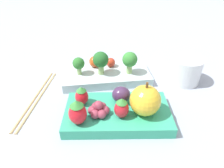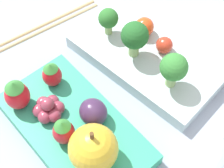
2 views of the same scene
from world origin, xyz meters
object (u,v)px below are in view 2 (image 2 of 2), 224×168
at_px(plum, 93,112).
at_px(grape_cluster, 49,109).
at_px(bento_box_fruit, 75,130).
at_px(broccoli_floret_1, 174,68).
at_px(cherry_tomato_1, 163,44).
at_px(broccoli_floret_0, 135,36).
at_px(broccoli_floret_2, 108,19).
at_px(apple, 93,149).
at_px(strawberry_1, 17,94).
at_px(chopsticks_pair, 37,29).
at_px(strawberry_0, 63,131).
at_px(cherry_tomato_0, 144,27).
at_px(strawberry_2, 52,74).
at_px(bento_box_savoury, 145,60).

xyz_separation_m(plum, grape_cluster, (-0.04, -0.04, -0.01)).
height_order(bento_box_fruit, broccoli_floret_1, broccoli_floret_1).
height_order(cherry_tomato_1, grape_cluster, grape_cluster).
bearing_deg(broccoli_floret_0, grape_cluster, -89.59).
bearing_deg(broccoli_floret_2, bento_box_fruit, -55.75).
relative_size(apple, grape_cluster, 1.64).
height_order(bento_box_fruit, strawberry_1, strawberry_1).
bearing_deg(plum, grape_cluster, -139.13).
bearing_deg(chopsticks_pair, cherry_tomato_1, 32.95).
bearing_deg(strawberry_0, broccoli_floret_0, 105.74).
distance_m(cherry_tomato_0, strawberry_2, 0.15).
relative_size(broccoli_floret_2, strawberry_1, 0.90).
distance_m(broccoli_floret_1, plum, 0.11).
relative_size(bento_box_fruit, cherry_tomato_1, 8.57).
relative_size(bento_box_fruit, cherry_tomato_0, 7.24).
height_order(broccoli_floret_2, plum, broccoli_floret_2).
height_order(cherry_tomato_0, cherry_tomato_1, cherry_tomato_0).
distance_m(strawberry_1, strawberry_2, 0.05).
bearing_deg(grape_cluster, broccoli_floret_2, 110.62).
bearing_deg(broccoli_floret_2, chopsticks_pair, -142.35).
xyz_separation_m(broccoli_floret_2, plum, (0.10, -0.11, -0.01)).
relative_size(broccoli_floret_2, strawberry_0, 1.06).
relative_size(broccoli_floret_1, broccoli_floret_2, 1.26).
bearing_deg(cherry_tomato_0, plum, -66.68).
distance_m(broccoli_floret_1, strawberry_1, 0.20).
bearing_deg(cherry_tomato_1, strawberry_1, -105.26).
bearing_deg(bento_box_savoury, strawberry_2, -110.23).
height_order(broccoli_floret_0, grape_cluster, broccoli_floret_0).
height_order(broccoli_floret_2, strawberry_2, broccoli_floret_2).
xyz_separation_m(broccoli_floret_0, broccoli_floret_1, (0.07, 0.00, -0.00)).
xyz_separation_m(bento_box_fruit, grape_cluster, (-0.04, -0.01, 0.02)).
bearing_deg(plum, chopsticks_pair, 168.49).
relative_size(strawberry_2, plum, 1.08).
xyz_separation_m(broccoli_floret_1, grape_cluster, (-0.07, -0.15, -0.02)).
bearing_deg(grape_cluster, strawberry_1, -148.92).
relative_size(broccoli_floret_1, strawberry_0, 1.35).
height_order(cherry_tomato_1, plum, plum).
bearing_deg(plum, broccoli_floret_1, 77.10).
height_order(strawberry_0, plum, strawberry_0).
distance_m(strawberry_2, plum, 0.08).
height_order(apple, grape_cluster, apple).
distance_m(cherry_tomato_1, strawberry_0, 0.19).
bearing_deg(broccoli_floret_0, cherry_tomato_1, 59.42).
height_order(strawberry_0, grape_cluster, strawberry_0).
bearing_deg(cherry_tomato_1, strawberry_2, -109.90).
bearing_deg(chopsticks_pair, bento_box_savoury, 27.47).
bearing_deg(strawberry_0, apple, 13.47).
bearing_deg(plum, strawberry_2, -175.22).
bearing_deg(bento_box_fruit, strawberry_2, 165.31).
height_order(cherry_tomato_1, strawberry_0, strawberry_0).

